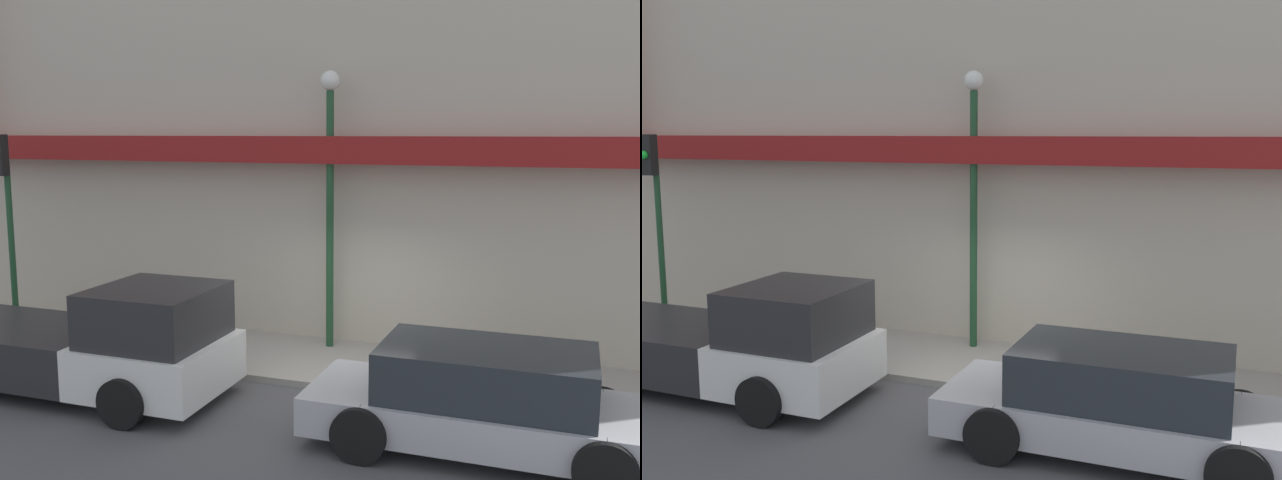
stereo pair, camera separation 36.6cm
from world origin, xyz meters
TOP-DOWN VIEW (x-y plane):
  - ground_plane at (0.00, 0.00)m, footprint 80.00×80.00m
  - sidewalk at (0.00, 1.24)m, footprint 36.00×2.48m
  - building at (-0.01, 3.96)m, footprint 19.80×3.80m
  - pickup_truck at (-3.45, -1.32)m, footprint 5.18×2.22m
  - parked_car at (2.69, -1.32)m, footprint 4.68×1.98m
  - fire_hydrant at (2.88, 0.52)m, footprint 0.16×0.16m
  - street_lamp at (-0.62, 2.02)m, footprint 0.36×0.36m
  - traffic_light at (-6.94, 0.66)m, footprint 0.28×0.42m

SIDE VIEW (x-z plane):
  - ground_plane at x=0.00m, z-range 0.00..0.00m
  - sidewalk at x=0.00m, z-range 0.00..0.12m
  - fire_hydrant at x=2.88m, z-range 0.12..0.76m
  - parked_car at x=2.69m, z-range -0.01..1.40m
  - pickup_truck at x=-3.45m, z-range -0.11..1.72m
  - traffic_light at x=-6.94m, z-range 0.86..4.85m
  - street_lamp at x=-0.62m, z-range 0.80..5.94m
  - building at x=-0.01m, z-range -0.01..11.75m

